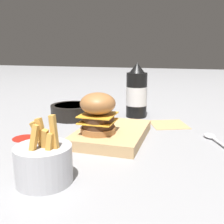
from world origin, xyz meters
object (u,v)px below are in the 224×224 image
at_px(side_bowl, 72,111).
at_px(spoon, 213,138).
at_px(burger, 98,113).
at_px(fries_basket, 44,163).
at_px(serving_board, 112,134).
at_px(ketchup_bottle, 137,93).

xyz_separation_m(side_bowl, spoon, (-0.11, -0.49, -0.02)).
xyz_separation_m(burger, fries_basket, (-0.24, 0.03, -0.05)).
relative_size(serving_board, ketchup_bottle, 1.25).
height_order(serving_board, ketchup_bottle, ketchup_bottle).
bearing_deg(serving_board, burger, 150.04).
bearing_deg(side_bowl, ketchup_bottle, -67.25).
height_order(fries_basket, side_bowl, fries_basket).
relative_size(burger, side_bowl, 0.70).
bearing_deg(ketchup_bottle, fries_basket, 173.16).
xyz_separation_m(serving_board, ketchup_bottle, (0.27, -0.01, 0.08)).
bearing_deg(ketchup_bottle, burger, 172.69).
xyz_separation_m(serving_board, side_bowl, (0.18, 0.21, 0.01)).
height_order(fries_basket, spoon, fries_basket).
bearing_deg(fries_basket, burger, -6.21).
distance_m(serving_board, ketchup_bottle, 0.29).
bearing_deg(spoon, side_bowl, 55.55).
xyz_separation_m(ketchup_bottle, side_bowl, (-0.09, 0.23, -0.06)).
xyz_separation_m(fries_basket, spoon, (0.35, -0.33, -0.03)).
xyz_separation_m(serving_board, spoon, (0.07, -0.28, -0.01)).
height_order(burger, fries_basket, burger).
bearing_deg(spoon, ketchup_bottle, 30.50).
relative_size(fries_basket, spoon, 0.89).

